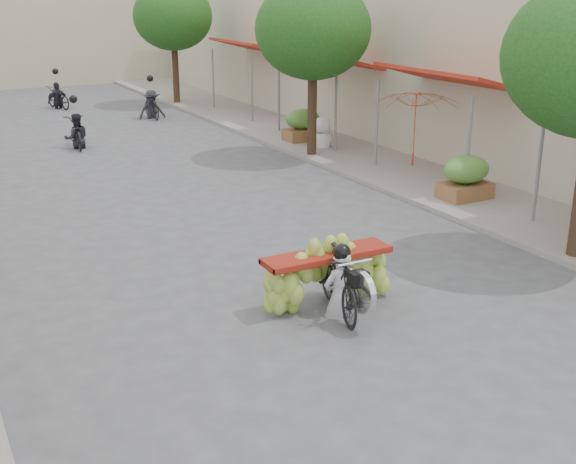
# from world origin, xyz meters

# --- Properties ---
(ground) EXTENTS (120.00, 120.00, 0.00)m
(ground) POSITION_xyz_m (0.00, 0.00, 0.00)
(ground) COLOR #55555A
(ground) RESTS_ON ground
(sidewalk_right) EXTENTS (4.00, 60.00, 0.12)m
(sidewalk_right) POSITION_xyz_m (7.00, 15.00, 0.06)
(sidewalk_right) COLOR gray
(sidewalk_right) RESTS_ON ground
(shophouse_row_right) EXTENTS (9.77, 40.00, 6.00)m
(shophouse_row_right) POSITION_xyz_m (11.99, 14.00, 3.00)
(shophouse_row_right) COLOR beige
(shophouse_row_right) RESTS_ON ground
(far_building) EXTENTS (20.00, 6.00, 7.00)m
(far_building) POSITION_xyz_m (0.00, 38.00, 3.50)
(far_building) COLOR #C2B899
(far_building) RESTS_ON ground
(street_tree_mid) EXTENTS (3.40, 3.40, 5.25)m
(street_tree_mid) POSITION_xyz_m (5.40, 14.00, 3.78)
(street_tree_mid) COLOR #3A2719
(street_tree_mid) RESTS_ON ground
(street_tree_far) EXTENTS (3.40, 3.40, 5.25)m
(street_tree_far) POSITION_xyz_m (5.40, 26.00, 3.78)
(street_tree_far) COLOR #3A2719
(street_tree_far) RESTS_ON ground
(produce_crate_mid) EXTENTS (1.20, 0.88, 1.16)m
(produce_crate_mid) POSITION_xyz_m (6.20, 8.00, 0.71)
(produce_crate_mid) COLOR brown
(produce_crate_mid) RESTS_ON ground
(produce_crate_far) EXTENTS (1.20, 0.88, 1.16)m
(produce_crate_far) POSITION_xyz_m (6.20, 16.00, 0.71)
(produce_crate_far) COLOR brown
(produce_crate_far) RESTS_ON ground
(banana_motorbike) EXTENTS (2.20, 1.97, 2.00)m
(banana_motorbike) POSITION_xyz_m (0.18, 4.24, 0.68)
(banana_motorbike) COLOR black
(banana_motorbike) RESTS_ON ground
(market_umbrella) EXTENTS (2.30, 2.30, 1.96)m
(market_umbrella) POSITION_xyz_m (5.85, 9.57, 2.58)
(market_umbrella) COLOR #A92F16
(market_umbrella) RESTS_ON ground
(pedestrian) EXTENTS (0.97, 0.60, 1.94)m
(pedestrian) POSITION_xyz_m (6.21, 14.70, 1.09)
(pedestrian) COLOR white
(pedestrian) RESTS_ON ground
(bg_motorbike_a) EXTENTS (0.84, 1.78, 1.95)m
(bg_motorbike_a) POSITION_xyz_m (-0.60, 18.87, 0.73)
(bg_motorbike_a) COLOR black
(bg_motorbike_a) RESTS_ON ground
(bg_motorbike_b) EXTENTS (1.06, 1.80, 1.95)m
(bg_motorbike_b) POSITION_xyz_m (3.31, 23.10, 0.83)
(bg_motorbike_b) COLOR black
(bg_motorbike_b) RESTS_ON ground
(bg_motorbike_c) EXTENTS (1.08, 1.77, 1.95)m
(bg_motorbike_c) POSITION_xyz_m (0.54, 27.47, 0.79)
(bg_motorbike_c) COLOR black
(bg_motorbike_c) RESTS_ON ground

